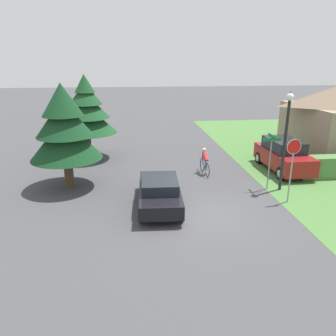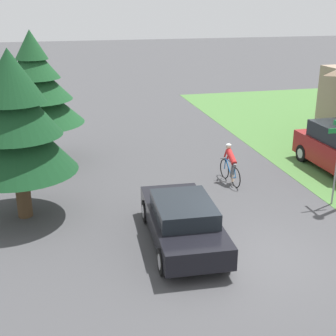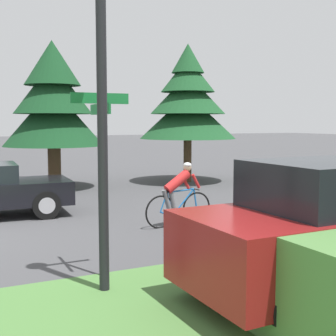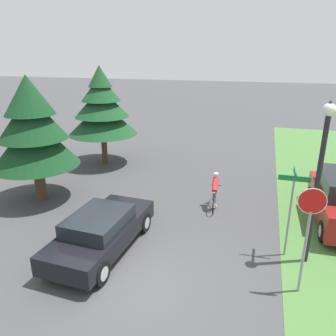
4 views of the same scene
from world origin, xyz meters
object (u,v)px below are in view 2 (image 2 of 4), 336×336
object	(u,v)px
cyclist	(230,165)
conifer_tall_near	(15,121)
conifer_tall_far	(35,88)
sedan_left_lane	(183,221)

from	to	relation	value
cyclist	conifer_tall_near	bearing A→B (deg)	94.77
cyclist	conifer_tall_far	bearing A→B (deg)	55.59
cyclist	conifer_tall_far	world-z (taller)	conifer_tall_far
conifer_tall_far	conifer_tall_near	bearing A→B (deg)	-94.88
cyclist	conifer_tall_near	world-z (taller)	conifer_tall_near
sedan_left_lane	cyclist	bearing A→B (deg)	-33.16
conifer_tall_far	sedan_left_lane	bearing A→B (deg)	-63.80
sedan_left_lane	conifer_tall_far	xyz separation A→B (m)	(-3.96, 8.05, 2.47)
conifer_tall_near	conifer_tall_far	size ratio (longest dim) A/B	0.97
sedan_left_lane	cyclist	xyz separation A→B (m)	(2.97, 4.07, 0.01)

